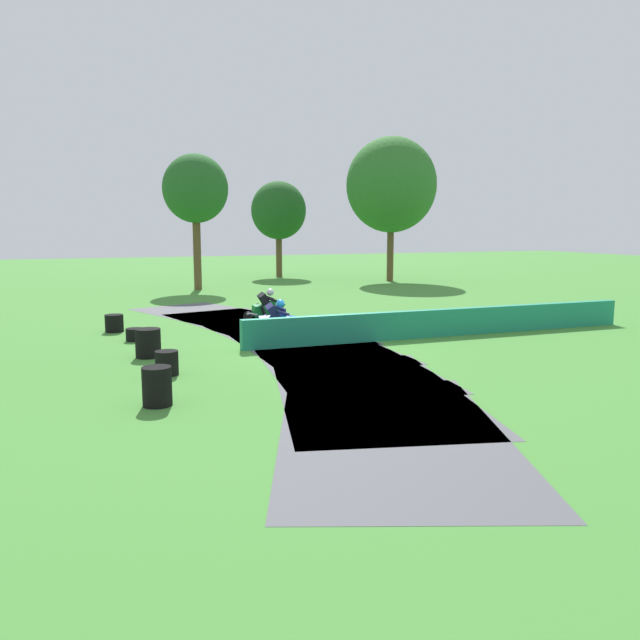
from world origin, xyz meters
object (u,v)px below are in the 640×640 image
Objects in this scene: motorcycle_lead_blue at (277,321)px; tire_stack_mid_b at (148,343)px; motorcycle_chase_green at (268,308)px; tire_stack_mid_a at (167,363)px; tire_stack_far at (135,335)px; tire_stack_near at (157,386)px; tire_stack_extra_a at (114,323)px.

motorcycle_lead_blue reaches higher than tire_stack_mid_b.
motorcycle_chase_green is (0.55, 2.92, 0.02)m from motorcycle_lead_blue.
tire_stack_mid_a is 5.15m from tire_stack_far.
motorcycle_lead_blue is 4.29m from tire_stack_mid_b.
motorcycle_lead_blue is at bearing 42.61° from tire_stack_mid_a.
tire_stack_near reaches higher than tire_stack_extra_a.
tire_stack_far is (-4.78, -1.37, -0.46)m from motorcycle_chase_green.
tire_stack_mid_b is at bearing -163.40° from motorcycle_lead_blue.
tire_stack_far is at bearing -164.00° from motorcycle_chase_green.
tire_stack_mid_a is at bearing -83.37° from tire_stack_extra_a.
tire_stack_mid_b is at bearing 86.12° from tire_stack_near.
tire_stack_near is at bearing -118.64° from motorcycle_chase_green.
tire_stack_mid_b is 1.40× the size of tire_stack_far.
motorcycle_chase_green is at bearing 61.36° from tire_stack_near.
tire_stack_far is at bearing -75.92° from tire_stack_extra_a.
tire_stack_mid_b reaches higher than tire_stack_extra_a.
tire_stack_mid_b is at bearing -87.40° from tire_stack_far.
tire_stack_near is at bearing -125.51° from motorcycle_lead_blue.
tire_stack_near is (-4.45, -6.23, -0.24)m from motorcycle_lead_blue.
motorcycle_lead_blue is 2.80× the size of tire_stack_mid_a.
motorcycle_lead_blue is 5.97m from tire_stack_extra_a.
motorcycle_lead_blue is 2.72× the size of tire_stack_extra_a.
tire_stack_far is (-0.13, 2.77, -0.20)m from tire_stack_mid_b.
tire_stack_near is 1.00× the size of tire_stack_mid_b.
tire_stack_extra_a is (-0.30, 9.83, -0.10)m from tire_stack_near.
tire_stack_mid_b is 4.87m from tire_stack_extra_a.
tire_stack_extra_a is at bearing 104.08° from tire_stack_far.
motorcycle_lead_blue is 2.95× the size of tire_stack_far.
tire_stack_near is at bearing -91.58° from tire_stack_far.
tire_stack_mid_b is (-4.11, -1.22, -0.24)m from motorcycle_lead_blue.
tire_stack_mid_a is 0.97× the size of tire_stack_extra_a.
tire_stack_mid_a is at bearing 78.51° from tire_stack_near.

